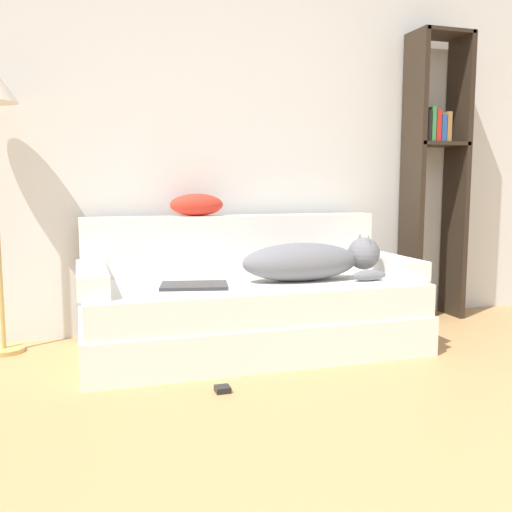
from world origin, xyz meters
TOP-DOWN VIEW (x-y plane):
  - wall_back at (0.00, 2.86)m, footprint 7.69×0.06m
  - couch at (-0.16, 2.29)m, footprint 1.85×0.87m
  - couch_backrest at (-0.16, 2.65)m, footprint 1.81×0.15m
  - couch_arm_left at (-1.01, 2.28)m, footprint 0.15×0.68m
  - couch_arm_right at (0.69, 2.28)m, footprint 0.15×0.68m
  - dog at (0.17, 2.20)m, footprint 0.82×0.29m
  - laptop at (-0.50, 2.18)m, footprint 0.39×0.30m
  - throw_pillow at (-0.39, 2.66)m, footprint 0.32×0.16m
  - bookshelf at (1.26, 2.67)m, footprint 0.39×0.26m
  - power_adapter at (-0.48, 1.68)m, footprint 0.07×0.07m

SIDE VIEW (x-z plane):
  - power_adapter at x=-0.48m, z-range 0.00..0.03m
  - couch at x=-0.16m, z-range 0.00..0.39m
  - laptop at x=-0.50m, z-range 0.39..0.41m
  - couch_arm_left at x=-1.01m, z-range 0.39..0.50m
  - couch_arm_right at x=0.69m, z-range 0.39..0.50m
  - dog at x=0.17m, z-range 0.38..0.63m
  - couch_backrest at x=-0.16m, z-range 0.39..0.73m
  - throw_pillow at x=-0.39m, z-range 0.73..0.87m
  - bookshelf at x=1.26m, z-range 0.10..2.03m
  - wall_back at x=0.00m, z-range 0.00..2.70m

